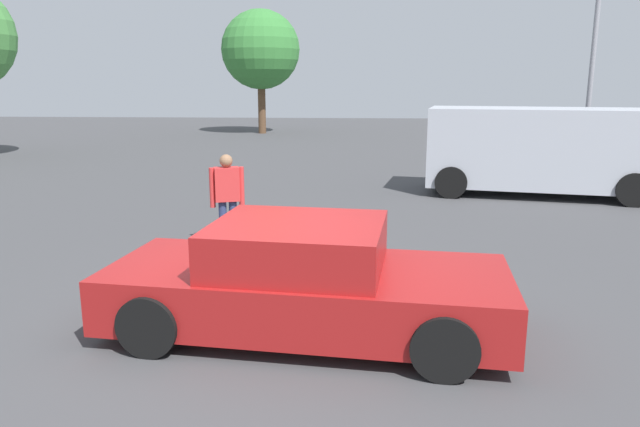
{
  "coord_description": "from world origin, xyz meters",
  "views": [
    {
      "loc": [
        0.92,
        -6.09,
        2.7
      ],
      "look_at": [
        0.36,
        1.97,
        0.9
      ],
      "focal_mm": 33.1,
      "sensor_mm": 36.0,
      "label": 1
    }
  ],
  "objects": [
    {
      "name": "ground_plane",
      "position": [
        0.0,
        0.0,
        0.0
      ],
      "size": [
        80.0,
        80.0,
        0.0
      ],
      "primitive_type": "plane",
      "color": "#424244"
    },
    {
      "name": "tree_back_center",
      "position": [
        -4.45,
        25.78,
        4.37
      ],
      "size": [
        4.13,
        4.13,
        6.46
      ],
      "color": "brown",
      "rests_on": "ground_plane"
    },
    {
      "name": "pedestrian",
      "position": [
        -1.28,
        3.35,
        0.92
      ],
      "size": [
        0.55,
        0.35,
        1.56
      ],
      "rotation": [
        0.0,
        0.0,
        1.89
      ],
      "color": "navy",
      "rests_on": "ground_plane"
    },
    {
      "name": "van_white",
      "position": [
        5.19,
        8.5,
        1.14
      ],
      "size": [
        5.43,
        2.99,
        2.1
      ],
      "rotation": [
        0.0,
        0.0,
        -0.19
      ],
      "color": "#B2B7C1",
      "rests_on": "ground_plane"
    },
    {
      "name": "light_post_near",
      "position": [
        7.24,
        11.11,
        3.91
      ],
      "size": [
        0.44,
        0.44,
        5.66
      ],
      "color": "gray",
      "rests_on": "ground_plane"
    },
    {
      "name": "dog",
      "position": [
        -1.84,
        2.21,
        0.25
      ],
      "size": [
        0.58,
        0.35,
        0.41
      ],
      "rotation": [
        0.0,
        0.0,
        5.95
      ],
      "color": "beige",
      "rests_on": "ground_plane"
    },
    {
      "name": "sedan_foreground",
      "position": [
        0.33,
        -0.02,
        0.58
      ],
      "size": [
        4.46,
        2.23,
        1.24
      ],
      "rotation": [
        0.0,
        0.0,
        -0.1
      ],
      "color": "maroon",
      "rests_on": "ground_plane"
    }
  ]
}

